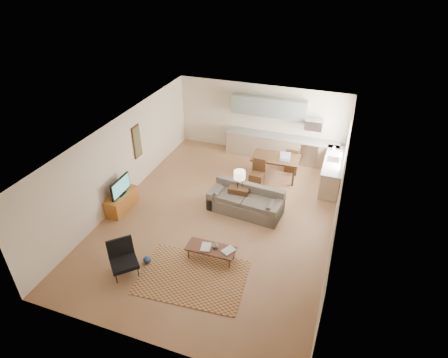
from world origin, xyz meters
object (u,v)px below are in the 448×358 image
at_px(console_table, 239,197).
at_px(dining_table, 275,167).
at_px(coffee_table, 211,253).
at_px(sofa, 245,201).
at_px(armchair, 124,260).
at_px(tv_credenza, 122,201).

height_order(console_table, dining_table, dining_table).
relative_size(coffee_table, console_table, 1.78).
relative_size(coffee_table, dining_table, 0.80).
xyz_separation_m(sofa, armchair, (-2.08, -3.43, 0.02)).
height_order(coffee_table, armchair, armchair).
distance_m(coffee_table, console_table, 2.47).
bearing_deg(armchair, coffee_table, -12.04).
bearing_deg(coffee_table, armchair, -148.57).
bearing_deg(armchair, tv_credenza, 79.73).
relative_size(sofa, console_table, 3.23).
xyz_separation_m(armchair, console_table, (1.82, 3.63, -0.06)).
distance_m(armchair, tv_credenza, 2.77).
height_order(coffee_table, console_table, console_table).
xyz_separation_m(console_table, dining_table, (0.65, 2.07, 0.04)).
height_order(sofa, tv_credenza, sofa).
distance_m(armchair, dining_table, 6.20).
relative_size(sofa, tv_credenza, 1.94).
bearing_deg(tv_credenza, sofa, 17.43).
bearing_deg(tv_credenza, armchair, -56.00).
xyz_separation_m(coffee_table, console_table, (-0.03, 2.46, 0.17)).
distance_m(sofa, console_table, 0.33).
distance_m(tv_credenza, console_table, 3.62).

